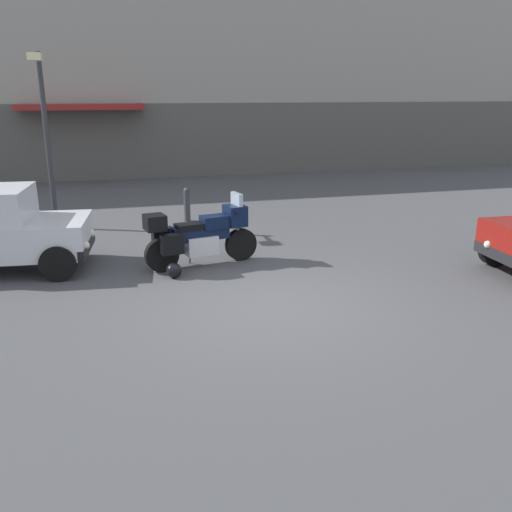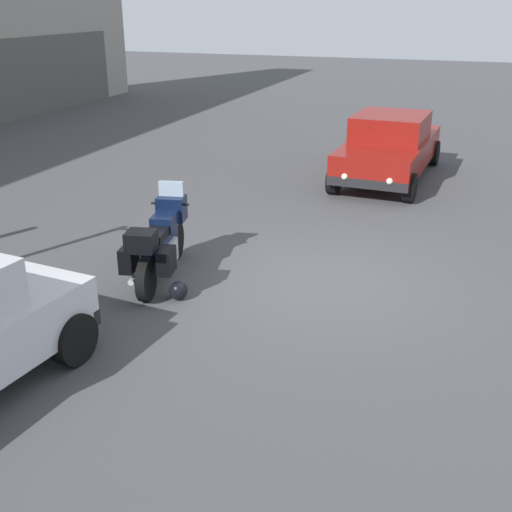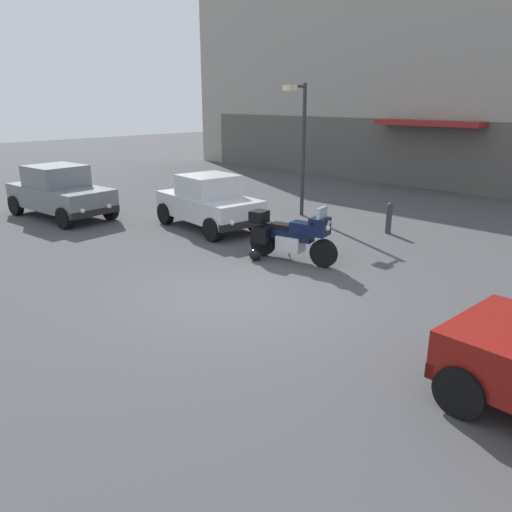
% 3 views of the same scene
% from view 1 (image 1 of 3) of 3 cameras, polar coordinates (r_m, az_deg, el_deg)
% --- Properties ---
extents(ground_plane, '(80.00, 80.00, 0.00)m').
position_cam_1_polar(ground_plane, '(8.55, 1.56, -5.33)').
color(ground_plane, '#424244').
extents(building_facade_rear, '(35.86, 3.40, 10.81)m').
position_cam_1_polar(building_facade_rear, '(22.87, -9.97, 21.96)').
color(building_facade_rear, gray).
rests_on(building_facade_rear, ground).
extents(motorcycle, '(2.24, 0.98, 1.36)m').
position_cam_1_polar(motorcycle, '(10.39, -5.89, 2.24)').
color(motorcycle, black).
rests_on(motorcycle, ground).
extents(helmet, '(0.28, 0.28, 0.28)m').
position_cam_1_polar(helmet, '(9.91, -8.59, -1.49)').
color(helmet, black).
rests_on(helmet, ground).
extents(streetlamp_curbside, '(0.28, 0.94, 4.09)m').
position_cam_1_polar(streetlamp_curbside, '(13.79, -21.27, 12.89)').
color(streetlamp_curbside, '#2D2D33').
rests_on(streetlamp_curbside, ground).
extents(bollard_curbside, '(0.16, 0.16, 0.87)m').
position_cam_1_polar(bollard_curbside, '(14.19, -7.25, 5.49)').
color(bollard_curbside, '#333338').
rests_on(bollard_curbside, ground).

